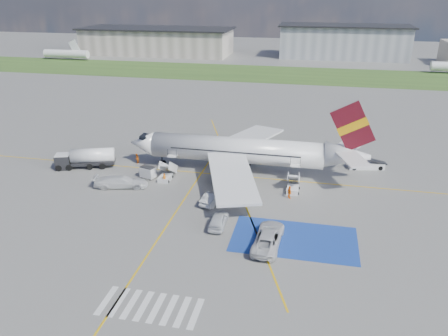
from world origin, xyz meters
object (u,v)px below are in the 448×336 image
(belt_loader, at_px, (366,166))
(airliner, at_px, (246,151))
(car_silver_a, at_px, (219,220))
(car_silver_b, at_px, (213,198))
(van_white_b, at_px, (121,180))
(gpu_cart, at_px, (148,173))
(van_white_a, at_px, (268,235))
(fuel_tanker, at_px, (86,160))

(belt_loader, bearing_deg, airliner, -175.41)
(car_silver_a, xyz_separation_m, car_silver_b, (-1.95, 5.62, -0.01))
(car_silver_a, xyz_separation_m, van_white_b, (-15.90, 7.68, 0.31))
(gpu_cart, bearing_deg, airliner, 38.73)
(gpu_cart, distance_m, car_silver_b, 12.77)
(car_silver_b, xyz_separation_m, van_white_a, (8.17, -8.31, 0.34))
(car_silver_b, xyz_separation_m, van_white_b, (-13.95, 2.06, 0.32))
(van_white_b, bearing_deg, fuel_tanker, 42.72)
(gpu_cart, height_order, van_white_b, van_white_b)
(gpu_cart, distance_m, belt_loader, 33.69)
(fuel_tanker, distance_m, gpu_cart, 11.13)
(airliner, relative_size, van_white_b, 6.55)
(car_silver_a, height_order, van_white_a, van_white_a)
(van_white_b, bearing_deg, van_white_a, -128.26)
(fuel_tanker, distance_m, van_white_b, 10.11)
(van_white_a, bearing_deg, fuel_tanker, -24.61)
(fuel_tanker, xyz_separation_m, van_white_a, (30.48, -16.05, -0.16))
(airliner, distance_m, car_silver_a, 17.08)
(belt_loader, xyz_separation_m, van_white_a, (-12.42, -24.85, 0.69))
(fuel_tanker, bearing_deg, car_silver_b, -38.34)
(belt_loader, bearing_deg, car_silver_b, -152.86)
(gpu_cart, relative_size, belt_loader, 0.41)
(belt_loader, xyz_separation_m, van_white_b, (-34.54, -14.48, 0.67))
(belt_loader, height_order, van_white_b, van_white_b)
(airliner, xyz_separation_m, van_white_a, (5.74, -19.57, -2.27))
(car_silver_a, height_order, car_silver_b, car_silver_a)
(airliner, bearing_deg, gpu_cart, -158.56)
(fuel_tanker, bearing_deg, car_silver_a, -48.05)
(fuel_tanker, bearing_deg, van_white_a, -46.98)
(fuel_tanker, distance_m, belt_loader, 43.81)
(belt_loader, xyz_separation_m, car_silver_a, (-18.65, -22.16, 0.36))
(car_silver_b, bearing_deg, belt_loader, -124.90)
(belt_loader, bearing_deg, gpu_cart, -173.12)
(gpu_cart, relative_size, car_silver_b, 0.52)
(gpu_cart, height_order, belt_loader, gpu_cart)
(gpu_cart, bearing_deg, van_white_a, -18.66)
(gpu_cart, xyz_separation_m, car_silver_a, (13.30, -11.47, -0.02))
(fuel_tanker, height_order, car_silver_b, fuel_tanker)
(belt_loader, height_order, car_silver_a, belt_loader)
(belt_loader, distance_m, van_white_b, 37.46)
(airliner, height_order, gpu_cart, airliner)
(gpu_cart, xyz_separation_m, van_white_b, (-2.59, -3.78, 0.29))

